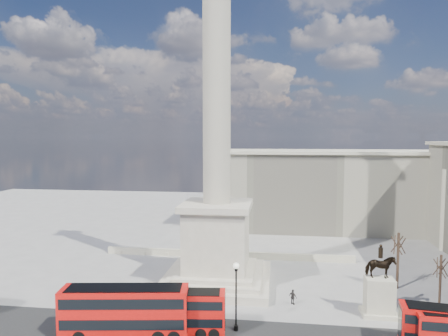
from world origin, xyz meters
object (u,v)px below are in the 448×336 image
red_bus_a (173,311)px  pedestrian_crossing (293,297)px  equestrian_statue (379,291)px  pedestrian_walking (387,307)px  nelsons_column (217,187)px  red_bus_b (126,311)px  victorian_lamp (236,291)px

red_bus_a → pedestrian_crossing: size_ratio=5.99×
equestrian_statue → pedestrian_walking: 2.03m
nelsons_column → red_bus_b: nelsons_column is taller
nelsons_column → pedestrian_crossing: (9.80, -5.79, -12.03)m
victorian_lamp → pedestrian_crossing: victorian_lamp is taller
red_bus_a → pedestrian_crossing: red_bus_a is taller
pedestrian_walking → pedestrian_crossing: bearing=143.7°
red_bus_b → pedestrian_crossing: (16.43, 9.76, -1.71)m
equestrian_statue → pedestrian_walking: bearing=12.4°
red_bus_a → pedestrian_walking: 23.30m
red_bus_a → red_bus_b: 4.56m
nelsons_column → victorian_lamp: nelsons_column is taller
victorian_lamp → red_bus_a: bearing=-168.0°
victorian_lamp → equestrian_statue: 16.14m
red_bus_b → pedestrian_walking: size_ratio=6.79×
red_bus_b → equestrian_statue: equestrian_statue is taller
nelsons_column → pedestrian_crossing: bearing=-30.6°
red_bus_b → pedestrian_crossing: 19.18m
red_bus_b → pedestrian_walking: 27.86m
red_bus_a → red_bus_b: (-4.34, -1.34, 0.37)m
red_bus_a → victorian_lamp: 6.57m
red_bus_b → red_bus_a: bearing=9.2°
nelsons_column → victorian_lamp: (3.87, -12.89, -8.82)m
red_bus_a → nelsons_column: bearing=75.0°
red_bus_a → victorian_lamp: bearing=6.1°
nelsons_column → red_bus_b: 19.80m
nelsons_column → equestrian_statue: nelsons_column is taller
red_bus_a → red_bus_b: red_bus_b is taller
red_bus_a → equestrian_statue: (21.28, 6.78, 0.49)m
red_bus_a → pedestrian_crossing: bearing=28.9°
red_bus_b → victorian_lamp: 10.93m
red_bus_a → pedestrian_crossing: (12.08, 8.41, -1.34)m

